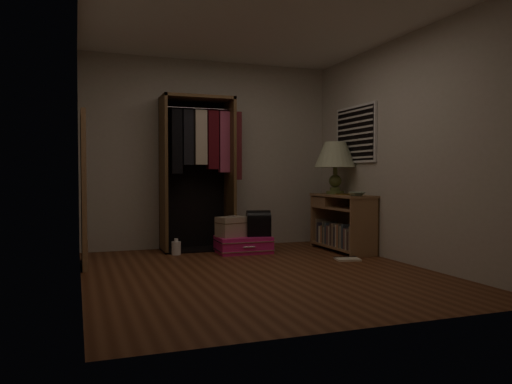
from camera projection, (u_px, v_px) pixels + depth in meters
ground at (260, 272)px, 5.16m from camera, size 4.00×4.00×0.00m
room_walls at (265, 128)px, 5.18m from camera, size 3.52×4.02×2.60m
console_bookshelf at (341, 221)px, 6.65m from camera, size 0.42×1.12×0.75m
open_wardrobe at (200, 159)px, 6.71m from camera, size 1.08×0.50×2.05m
floor_mirror at (84, 189)px, 5.49m from camera, size 0.06×0.80×1.70m
pink_suitcase at (243, 244)px, 6.47m from camera, size 0.71×0.52×0.21m
train_case at (232, 227)px, 6.44m from camera, size 0.44×0.36×0.27m
black_bag at (258, 223)px, 6.50m from camera, size 0.34×0.26×0.34m
table_lamp at (335, 156)px, 6.77m from camera, size 0.62×0.62×0.71m
brass_tray at (344, 194)px, 6.56m from camera, size 0.27×0.27×0.01m
ceramic_bowl at (357, 194)px, 6.18m from camera, size 0.20×0.20×0.05m
white_jug at (176, 248)px, 6.30m from camera, size 0.15×0.15×0.21m
floor_book at (347, 259)px, 5.92m from camera, size 0.31×0.27×0.03m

